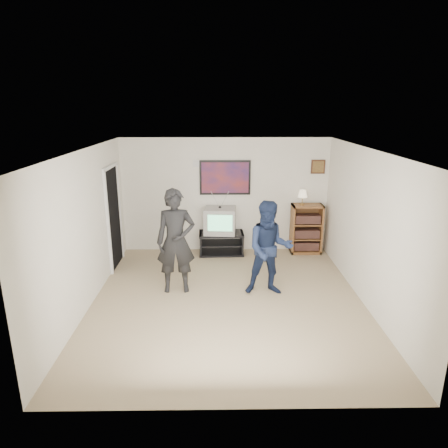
{
  "coord_description": "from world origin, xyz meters",
  "views": [
    {
      "loc": [
        -0.15,
        -6.05,
        3.15
      ],
      "look_at": [
        -0.05,
        0.65,
        1.15
      ],
      "focal_mm": 32.0,
      "sensor_mm": 36.0,
      "label": 1
    }
  ],
  "objects_px": {
    "crt_television": "(220,220)",
    "person_short": "(269,249)",
    "person_tall": "(176,241)",
    "bookshelf": "(306,229)",
    "media_stand": "(221,243)"
  },
  "relations": [
    {
      "from": "bookshelf",
      "to": "person_tall",
      "type": "height_order",
      "value": "person_tall"
    },
    {
      "from": "crt_television",
      "to": "person_short",
      "type": "distance_m",
      "value": 2.12
    },
    {
      "from": "person_tall",
      "to": "person_short",
      "type": "bearing_deg",
      "value": -10.04
    },
    {
      "from": "media_stand",
      "to": "bookshelf",
      "type": "distance_m",
      "value": 1.89
    },
    {
      "from": "crt_television",
      "to": "person_short",
      "type": "relative_size",
      "value": 0.4
    },
    {
      "from": "person_tall",
      "to": "person_short",
      "type": "relative_size",
      "value": 1.11
    },
    {
      "from": "person_tall",
      "to": "person_short",
      "type": "height_order",
      "value": "person_tall"
    },
    {
      "from": "person_tall",
      "to": "bookshelf",
      "type": "bearing_deg",
      "value": 30.0
    },
    {
      "from": "media_stand",
      "to": "crt_television",
      "type": "relative_size",
      "value": 1.49
    },
    {
      "from": "crt_television",
      "to": "person_tall",
      "type": "bearing_deg",
      "value": -108.27
    },
    {
      "from": "media_stand",
      "to": "bookshelf",
      "type": "bearing_deg",
      "value": -0.43
    },
    {
      "from": "bookshelf",
      "to": "person_tall",
      "type": "relative_size",
      "value": 0.6
    },
    {
      "from": "crt_television",
      "to": "bookshelf",
      "type": "bearing_deg",
      "value": 6.21
    },
    {
      "from": "bookshelf",
      "to": "person_tall",
      "type": "xyz_separation_m",
      "value": [
        -2.66,
        -1.86,
        0.37
      ]
    },
    {
      "from": "crt_television",
      "to": "media_stand",
      "type": "bearing_deg",
      "value": 4.69
    }
  ]
}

